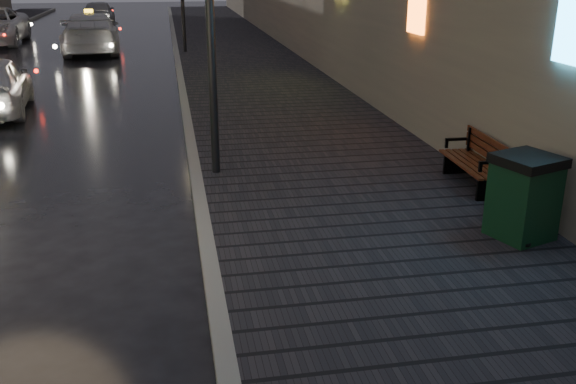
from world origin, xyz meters
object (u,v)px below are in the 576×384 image
object	(u,v)px
taxi_mid	(91,33)
car_far	(99,13)
trash_bin	(524,196)
bench	(478,162)

from	to	relation	value
taxi_mid	car_far	world-z (taller)	taxi_mid
taxi_mid	trash_bin	bearing A→B (deg)	105.41
trash_bin	car_far	size ratio (longest dim) A/B	0.26
bench	trash_bin	xyz separation A→B (m)	(-0.36, -2.00, 0.15)
taxi_mid	car_far	size ratio (longest dim) A/B	1.31
trash_bin	car_far	world-z (taller)	car_far
bench	taxi_mid	distance (m)	20.54
car_far	trash_bin	bearing A→B (deg)	102.10
bench	trash_bin	size ratio (longest dim) A/B	1.46
bench	taxi_mid	xyz separation A→B (m)	(-7.83, 18.99, 0.25)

